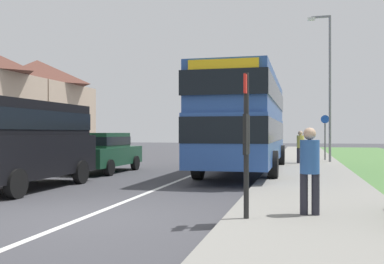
{
  "coord_description": "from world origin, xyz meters",
  "views": [
    {
      "loc": [
        3.89,
        -7.46,
        1.58
      ],
      "look_at": [
        0.72,
        5.46,
        1.6
      ],
      "focal_mm": 41.29,
      "sensor_mm": 36.0,
      "label": 1
    }
  ],
  "objects_px": {
    "double_decker_bus": "(245,118)",
    "bus_stop_sign": "(246,135)",
    "pedestrian_walking_away": "(300,145)",
    "street_lamp_mid": "(328,79)",
    "parked_car_dark_green": "(103,151)",
    "pedestrian_at_stop": "(310,167)",
    "cycle_route_sign": "(325,136)",
    "parked_van_black": "(22,138)"
  },
  "relations": [
    {
      "from": "pedestrian_at_stop",
      "to": "bus_stop_sign",
      "type": "distance_m",
      "value": 1.34
    },
    {
      "from": "cycle_route_sign",
      "to": "double_decker_bus",
      "type": "bearing_deg",
      "value": -115.31
    },
    {
      "from": "bus_stop_sign",
      "to": "double_decker_bus",
      "type": "bearing_deg",
      "value": 96.96
    },
    {
      "from": "double_decker_bus",
      "to": "bus_stop_sign",
      "type": "distance_m",
      "value": 9.97
    },
    {
      "from": "pedestrian_walking_away",
      "to": "street_lamp_mid",
      "type": "relative_size",
      "value": 0.22
    },
    {
      "from": "bus_stop_sign",
      "to": "cycle_route_sign",
      "type": "height_order",
      "value": "bus_stop_sign"
    },
    {
      "from": "bus_stop_sign",
      "to": "cycle_route_sign",
      "type": "bearing_deg",
      "value": 82.7
    },
    {
      "from": "parked_car_dark_green",
      "to": "bus_stop_sign",
      "type": "relative_size",
      "value": 1.62
    },
    {
      "from": "pedestrian_walking_away",
      "to": "parked_car_dark_green",
      "type": "bearing_deg",
      "value": -143.95
    },
    {
      "from": "parked_van_black",
      "to": "pedestrian_walking_away",
      "type": "xyz_separation_m",
      "value": [
        7.56,
        10.9,
        -0.46
      ]
    },
    {
      "from": "bus_stop_sign",
      "to": "street_lamp_mid",
      "type": "xyz_separation_m",
      "value": [
        2.24,
        15.56,
        2.74
      ]
    },
    {
      "from": "parked_van_black",
      "to": "cycle_route_sign",
      "type": "relative_size",
      "value": 2.05
    },
    {
      "from": "double_decker_bus",
      "to": "cycle_route_sign",
      "type": "distance_m",
      "value": 7.96
    },
    {
      "from": "pedestrian_walking_away",
      "to": "cycle_route_sign",
      "type": "xyz_separation_m",
      "value": [
        1.28,
        2.86,
        0.45
      ]
    },
    {
      "from": "parked_car_dark_green",
      "to": "pedestrian_walking_away",
      "type": "height_order",
      "value": "pedestrian_walking_away"
    },
    {
      "from": "parked_van_black",
      "to": "pedestrian_walking_away",
      "type": "distance_m",
      "value": 13.27
    },
    {
      "from": "bus_stop_sign",
      "to": "cycle_route_sign",
      "type": "xyz_separation_m",
      "value": [
        2.19,
        17.05,
        -0.11
      ]
    },
    {
      "from": "double_decker_bus",
      "to": "cycle_route_sign",
      "type": "relative_size",
      "value": 4.21
    },
    {
      "from": "parked_van_black",
      "to": "parked_car_dark_green",
      "type": "xyz_separation_m",
      "value": [
        -0.07,
        5.34,
        -0.56
      ]
    },
    {
      "from": "pedestrian_walking_away",
      "to": "cycle_route_sign",
      "type": "bearing_deg",
      "value": 65.88
    },
    {
      "from": "parked_car_dark_green",
      "to": "bus_stop_sign",
      "type": "bearing_deg",
      "value": -52.09
    },
    {
      "from": "double_decker_bus",
      "to": "parked_van_black",
      "type": "xyz_separation_m",
      "value": [
        -5.45,
        -6.59,
        -0.71
      ]
    },
    {
      "from": "parked_car_dark_green",
      "to": "bus_stop_sign",
      "type": "distance_m",
      "value": 10.97
    },
    {
      "from": "parked_van_black",
      "to": "street_lamp_mid",
      "type": "xyz_separation_m",
      "value": [
        8.89,
        12.26,
        2.85
      ]
    },
    {
      "from": "pedestrian_at_stop",
      "to": "cycle_route_sign",
      "type": "relative_size",
      "value": 0.66
    },
    {
      "from": "double_decker_bus",
      "to": "parked_car_dark_green",
      "type": "distance_m",
      "value": 5.8
    },
    {
      "from": "parked_car_dark_green",
      "to": "pedestrian_at_stop",
      "type": "distance_m",
      "value": 11.2
    },
    {
      "from": "pedestrian_walking_away",
      "to": "bus_stop_sign",
      "type": "xyz_separation_m",
      "value": [
        -0.91,
        -14.19,
        0.56
      ]
    },
    {
      "from": "pedestrian_at_stop",
      "to": "bus_stop_sign",
      "type": "bearing_deg",
      "value": -150.76
    },
    {
      "from": "cycle_route_sign",
      "to": "bus_stop_sign",
      "type": "bearing_deg",
      "value": -97.3
    },
    {
      "from": "pedestrian_at_stop",
      "to": "cycle_route_sign",
      "type": "distance_m",
      "value": 16.51
    },
    {
      "from": "parked_car_dark_green",
      "to": "double_decker_bus",
      "type": "bearing_deg",
      "value": 12.7
    },
    {
      "from": "cycle_route_sign",
      "to": "parked_car_dark_green",
      "type": "bearing_deg",
      "value": -136.65
    },
    {
      "from": "parked_car_dark_green",
      "to": "pedestrian_walking_away",
      "type": "bearing_deg",
      "value": 36.05
    },
    {
      "from": "bus_stop_sign",
      "to": "street_lamp_mid",
      "type": "bearing_deg",
      "value": 81.81
    },
    {
      "from": "pedestrian_walking_away",
      "to": "bus_stop_sign",
      "type": "bearing_deg",
      "value": -93.65
    },
    {
      "from": "pedestrian_walking_away",
      "to": "pedestrian_at_stop",
      "type": "bearing_deg",
      "value": -89.36
    },
    {
      "from": "parked_car_dark_green",
      "to": "pedestrian_walking_away",
      "type": "xyz_separation_m",
      "value": [
        7.63,
        5.56,
        0.1
      ]
    },
    {
      "from": "parked_car_dark_green",
      "to": "street_lamp_mid",
      "type": "height_order",
      "value": "street_lamp_mid"
    },
    {
      "from": "double_decker_bus",
      "to": "pedestrian_walking_away",
      "type": "xyz_separation_m",
      "value": [
        2.11,
        4.31,
        -1.17
      ]
    },
    {
      "from": "double_decker_bus",
      "to": "parked_car_dark_green",
      "type": "xyz_separation_m",
      "value": [
        -5.52,
        -1.24,
        -1.27
      ]
    },
    {
      "from": "cycle_route_sign",
      "to": "street_lamp_mid",
      "type": "distance_m",
      "value": 3.22
    }
  ]
}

